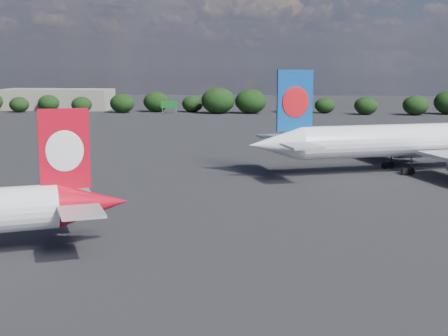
{
  "coord_description": "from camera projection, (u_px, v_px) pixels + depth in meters",
  "views": [
    {
      "loc": [
        21.04,
        -46.4,
        17.86
      ],
      "look_at": [
        16.0,
        12.0,
        8.0
      ],
      "focal_mm": 50.0,
      "sensor_mm": 36.0,
      "label": 1
    }
  ],
  "objects": [
    {
      "name": "horizon_treeline",
      "position": [
        281.0,
        102.0,
        224.69
      ],
      "size": [
        205.35,
        15.56,
        9.29
      ],
      "color": "black",
      "rests_on": "ground"
    },
    {
      "name": "ground",
      "position": [
        157.0,
        166.0,
        109.29
      ],
      "size": [
        500.0,
        500.0,
        0.0
      ],
      "primitive_type": "plane",
      "color": "black",
      "rests_on": "ground"
    },
    {
      "name": "terminal_building",
      "position": [
        58.0,
        99.0,
        243.83
      ],
      "size": [
        42.0,
        16.0,
        8.0
      ],
      "color": "gray",
      "rests_on": "ground"
    },
    {
      "name": "billboard_yellow",
      "position": [
        253.0,
        102.0,
        227.49
      ],
      "size": [
        5.0,
        0.3,
        5.5
      ],
      "color": "yellow",
      "rests_on": "ground"
    },
    {
      "name": "china_southern_airliner",
      "position": [
        404.0,
        141.0,
        103.38
      ],
      "size": [
        50.28,
        48.31,
        16.88
      ],
      "color": "white",
      "rests_on": "ground"
    },
    {
      "name": "highway_sign",
      "position": [
        169.0,
        105.0,
        224.27
      ],
      "size": [
        6.0,
        0.3,
        4.5
      ],
      "color": "#156A22",
      "rests_on": "ground"
    }
  ]
}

